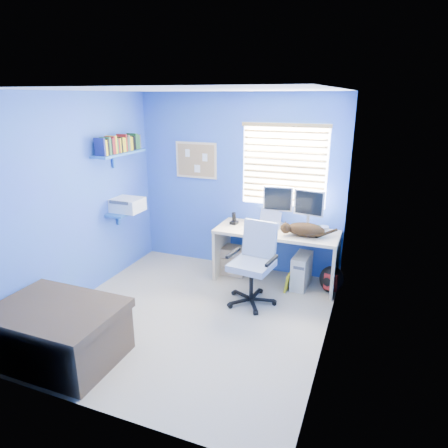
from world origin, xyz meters
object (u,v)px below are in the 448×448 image
at_px(laptop, 265,221).
at_px(office_chair, 253,274).
at_px(tower_pc, 301,271).
at_px(cat, 306,230).
at_px(desk, 276,256).

height_order(laptop, office_chair, office_chair).
height_order(tower_pc, office_chair, office_chair).
bearing_deg(tower_pc, cat, -60.15).
distance_m(desk, tower_pc, 0.39).
bearing_deg(cat, laptop, 154.68).
bearing_deg(tower_pc, laptop, -178.75).
relative_size(desk, cat, 3.38).
distance_m(tower_pc, office_chair, 0.80).
bearing_deg(laptop, desk, 19.55).
distance_m(laptop, cat, 0.56).
bearing_deg(office_chair, laptop, 94.12).
bearing_deg(office_chair, desk, 79.87).
relative_size(desk, laptop, 4.91).
distance_m(cat, office_chair, 0.89).
bearing_deg(desk, laptop, -179.60).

